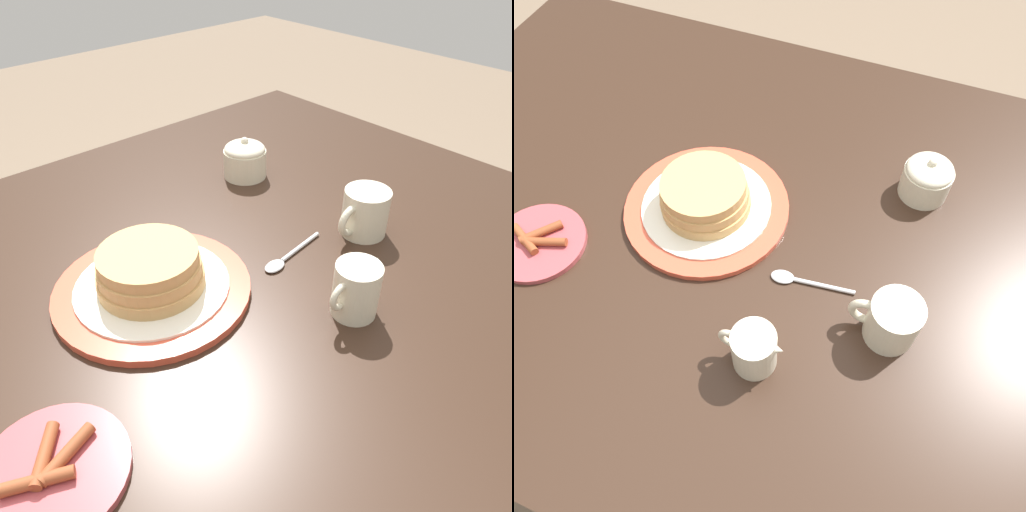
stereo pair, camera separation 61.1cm
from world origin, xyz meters
The scene contains 7 objects.
dining_table centered at (0.00, 0.00, 0.64)m, with size 1.42×1.03×0.75m.
pancake_plate centered at (0.05, 0.00, 0.78)m, with size 0.29×0.29×0.08m.
side_plate_bacon centered at (0.29, 0.17, 0.76)m, with size 0.16×0.16×0.02m.
coffee_mug centered at (-0.30, 0.11, 0.79)m, with size 0.11×0.08×0.08m.
creamer_pitcher centered at (-0.13, 0.23, 0.79)m, with size 0.10×0.06×0.09m.
sugar_bowl centered at (-0.29, -0.18, 0.79)m, with size 0.09×0.09×0.08m.
spoon centered at (-0.14, 0.08, 0.75)m, with size 0.14×0.03×0.01m.
Camera 1 is at (0.32, 0.51, 1.24)m, focal length 35.00 mm.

